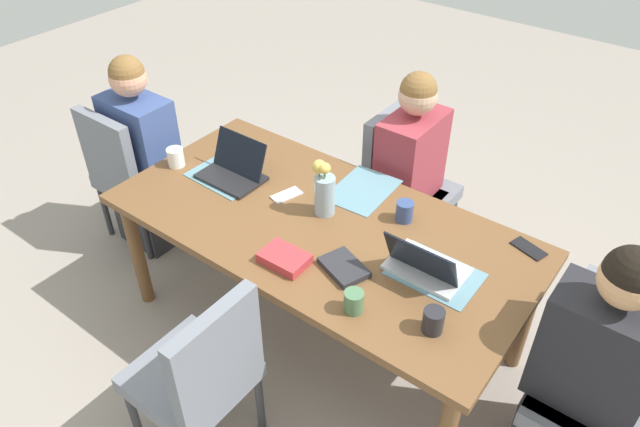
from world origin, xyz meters
name	(u,v)px	position (x,y,z in m)	size (l,w,h in m)	color
ground_plane	(320,328)	(0.00, 0.00, 0.00)	(10.00, 10.00, 0.00)	gray
dining_table	(320,234)	(0.00, 0.00, 0.65)	(1.97, 0.98, 0.73)	brown
chair_near_left_near	(402,179)	(0.04, -0.83, 0.50)	(0.44, 0.44, 0.90)	slate
person_near_left_near	(408,184)	(-0.04, -0.77, 0.53)	(0.36, 0.40, 1.19)	#2D2D33
chair_head_right_left_mid	(130,170)	(1.35, 0.06, 0.50)	(0.44, 0.44, 0.90)	slate
person_head_right_left_mid	(146,164)	(1.29, -0.02, 0.53)	(0.40, 0.36, 1.19)	#2D2D33
chair_head_left_left_far	(603,382)	(-1.31, -0.10, 0.50)	(0.44, 0.44, 0.90)	slate
person_head_left_left_far	(584,382)	(-1.25, -0.03, 0.53)	(0.40, 0.36, 1.19)	#2D2D33
chair_far_right_near	(201,372)	(-0.03, 0.81, 0.50)	(0.44, 0.44, 0.90)	slate
flower_vase	(324,189)	(0.03, -0.07, 0.86)	(0.11, 0.10, 0.28)	#8EA8B7
placemat_near_left_near	(363,190)	(-0.02, -0.33, 0.73)	(0.36, 0.26, 0.00)	slate
placemat_head_right_left_mid	(226,176)	(0.61, -0.01, 0.73)	(0.36, 0.26, 0.00)	slate
placemat_head_left_left_far	(435,274)	(-0.59, -0.01, 0.73)	(0.36, 0.26, 0.00)	slate
laptop_head_right_left_mid	(234,170)	(0.57, -0.03, 0.77)	(0.32, 0.22, 0.20)	black
laptop_head_left_left_far	(425,266)	(-0.55, 0.01, 0.77)	(0.32, 0.22, 0.20)	silver
coffee_mug_near_left	(176,157)	(0.88, 0.07, 0.78)	(0.09, 0.09, 0.10)	white
coffee_mug_near_right	(433,321)	(-0.72, 0.26, 0.78)	(0.08, 0.08, 0.10)	#232328
coffee_mug_centre_left	(354,302)	(-0.43, 0.36, 0.77)	(0.08, 0.08, 0.09)	#47704C
coffee_mug_centre_right	(405,211)	(-0.30, -0.25, 0.78)	(0.08, 0.08, 0.10)	#33477A
book_red_cover	(344,267)	(-0.27, 0.19, 0.74)	(0.20, 0.14, 0.03)	#28282D
book_blue_cover	(284,258)	(-0.04, 0.31, 0.75)	(0.20, 0.14, 0.04)	#B73338
phone_black	(529,249)	(-0.84, -0.40, 0.73)	(0.15, 0.07, 0.01)	black
phone_silver	(287,195)	(0.25, -0.07, 0.73)	(0.15, 0.07, 0.01)	silver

